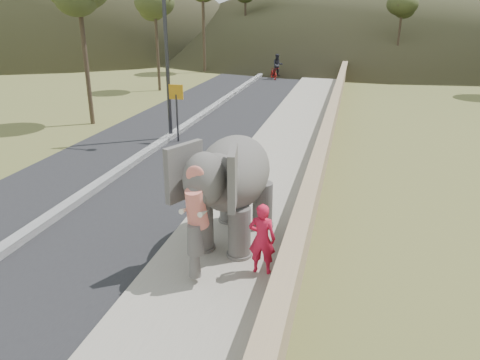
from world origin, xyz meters
name	(u,v)px	position (x,y,z in m)	size (l,w,h in m)	color
ground	(181,341)	(0.00, 0.00, 0.00)	(160.00, 160.00, 0.00)	olive
road	(150,153)	(-5.00, 10.00, 0.01)	(7.00, 120.00, 0.03)	black
median	(150,150)	(-5.00, 10.00, 0.11)	(0.35, 120.00, 0.22)	black
walkway	(277,161)	(0.00, 10.00, 0.07)	(3.00, 120.00, 0.15)	#9E9687
parapet	(323,151)	(1.65, 10.00, 0.55)	(0.30, 120.00, 1.10)	tan
lamppost	(172,20)	(-4.69, 12.23, 4.87)	(1.76, 0.36, 8.00)	#333238
signboard	(177,103)	(-4.50, 11.79, 1.64)	(0.60, 0.08, 2.40)	#2D2D33
elephant_and_man	(234,187)	(0.02, 3.65, 1.43)	(2.34, 3.76, 2.58)	#64605A
motorcyclist	(276,69)	(-3.56, 30.69, 0.76)	(1.41, 1.85, 1.94)	maroon
trees	(365,30)	(2.95, 30.25, 3.78)	(47.98, 44.10, 8.64)	#473828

